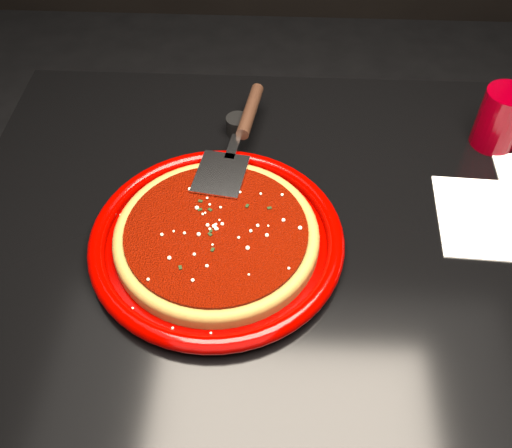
{
  "coord_description": "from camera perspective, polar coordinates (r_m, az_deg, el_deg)",
  "views": [
    {
      "loc": [
        -0.08,
        -0.62,
        1.45
      ],
      "look_at": [
        -0.11,
        -0.03,
        0.77
      ],
      "focal_mm": 40.0,
      "sensor_mm": 36.0,
      "label": 1
    }
  ],
  "objects": [
    {
      "name": "parmesan_dusting",
      "position": [
        0.87,
        -4.02,
        -0.44
      ],
      "size": [
        0.27,
        0.27,
        0.01
      ],
      "primitive_type": null,
      "color": "beige",
      "rests_on": "plate"
    },
    {
      "name": "floor",
      "position": [
        1.59,
        4.07,
        -17.87
      ],
      "size": [
        4.0,
        4.0,
        0.01
      ],
      "primitive_type": "cube",
      "color": "black",
      "rests_on": "ground"
    },
    {
      "name": "ramekin",
      "position": [
        1.09,
        -1.83,
        9.85
      ],
      "size": [
        0.06,
        0.06,
        0.03
      ],
      "primitive_type": "cylinder",
      "rotation": [
        0.0,
        0.0,
        -0.42
      ],
      "color": "black",
      "rests_on": "table"
    },
    {
      "name": "pizza_sauce",
      "position": [
        0.88,
        -3.99,
        -0.78
      ],
      "size": [
        0.37,
        0.37,
        0.01
      ],
      "primitive_type": "cylinder",
      "rotation": [
        0.0,
        0.0,
        0.39
      ],
      "color": "#610A00",
      "rests_on": "plate"
    },
    {
      "name": "plate",
      "position": [
        0.89,
        -3.93,
        -1.53
      ],
      "size": [
        0.52,
        0.52,
        0.03
      ],
      "primitive_type": "cylinder",
      "rotation": [
        0.0,
        0.0,
        0.39
      ],
      "color": "#770100",
      "rests_on": "table"
    },
    {
      "name": "pizza_crust",
      "position": [
        0.89,
        -3.95,
        -1.34
      ],
      "size": [
        0.42,
        0.42,
        0.02
      ],
      "primitive_type": "cylinder",
      "rotation": [
        0.0,
        0.0,
        0.39
      ],
      "color": "brown",
      "rests_on": "plate"
    },
    {
      "name": "table",
      "position": [
        1.25,
        5.03,
        -11.01
      ],
      "size": [
        1.2,
        0.8,
        0.75
      ],
      "primitive_type": "cube",
      "color": "black",
      "rests_on": "floor"
    },
    {
      "name": "basil_flecks",
      "position": [
        0.88,
        -4.02,
        -0.49
      ],
      "size": [
        0.25,
        0.25,
        0.0
      ],
      "primitive_type": null,
      "color": "black",
      "rests_on": "plate"
    },
    {
      "name": "pizza_server",
      "position": [
        1.01,
        -1.82,
        8.59
      ],
      "size": [
        0.15,
        0.35,
        0.03
      ],
      "primitive_type": null,
      "rotation": [
        0.0,
        0.0,
        -0.15
      ],
      "color": "silver",
      "rests_on": "plate"
    },
    {
      "name": "napkin_a",
      "position": [
        1.02,
        22.57,
        0.55
      ],
      "size": [
        0.19,
        0.19,
        0.0
      ],
      "primitive_type": "cube",
      "rotation": [
        0.0,
        0.0,
        -0.05
      ],
      "color": "white",
      "rests_on": "table"
    },
    {
      "name": "pizza_crust_rim",
      "position": [
        0.88,
        -3.98,
        -1.01
      ],
      "size": [
        0.42,
        0.42,
        0.02
      ],
      "primitive_type": "torus",
      "rotation": [
        0.0,
        0.0,
        0.39
      ],
      "color": "brown",
      "rests_on": "plate"
    },
    {
      "name": "cup",
      "position": [
        1.13,
        23.26,
        9.66
      ],
      "size": [
        0.09,
        0.09,
        0.11
      ],
      "primitive_type": "cylinder",
      "rotation": [
        0.0,
        0.0,
        -0.06
      ],
      "color": "#77000A",
      "rests_on": "table"
    }
  ]
}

